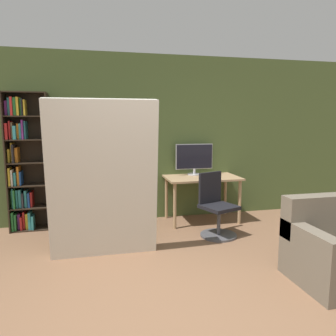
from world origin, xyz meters
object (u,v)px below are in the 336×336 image
(monitor, at_px, (194,158))
(office_chair, at_px, (216,211))
(armchair, at_px, (335,251))
(bookshelf, at_px, (25,164))
(mattress_near, at_px, (104,180))

(monitor, height_order, office_chair, monitor)
(office_chair, bearing_deg, armchair, -66.40)
(monitor, height_order, armchair, monitor)
(office_chair, xyz_separation_m, bookshelf, (-2.69, 0.92, 0.64))
(armchair, bearing_deg, monitor, 106.28)
(monitor, distance_m, mattress_near, 2.02)
(bookshelf, bearing_deg, office_chair, -18.89)
(mattress_near, bearing_deg, armchair, -27.29)
(mattress_near, height_order, armchair, mattress_near)
(monitor, height_order, bookshelf, bookshelf)
(bookshelf, distance_m, armchair, 4.23)
(office_chair, height_order, mattress_near, mattress_near)
(mattress_near, bearing_deg, bookshelf, 130.25)
(monitor, xyz_separation_m, office_chair, (0.04, -0.92, -0.66))
(office_chair, distance_m, mattress_near, 1.73)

